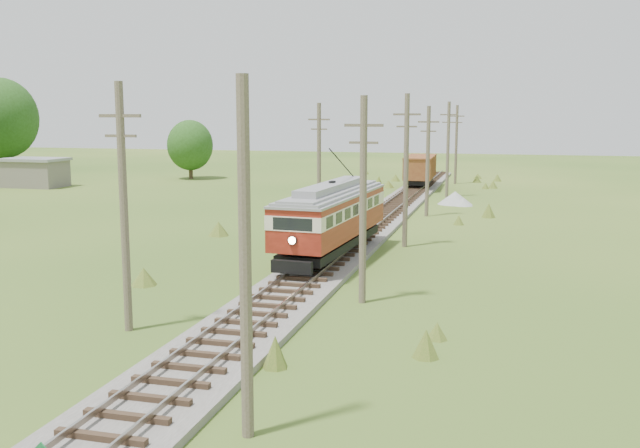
# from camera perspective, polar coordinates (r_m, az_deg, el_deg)

# --- Properties ---
(railbed_main) EXTENTS (3.60, 96.00, 0.57)m
(railbed_main) POSITION_cam_1_polar(r_m,az_deg,el_deg) (46.14, 3.38, -0.73)
(railbed_main) COLOR #605B54
(railbed_main) RESTS_ON ground
(streetcar) EXTENTS (3.58, 12.18, 5.52)m
(streetcar) POSITION_cam_1_polar(r_m,az_deg,el_deg) (38.03, 0.97, 0.86)
(streetcar) COLOR black
(streetcar) RESTS_ON ground
(gondola) EXTENTS (3.09, 8.70, 2.86)m
(gondola) POSITION_cam_1_polar(r_m,az_deg,el_deg) (75.32, 8.02, 4.42)
(gondola) COLOR black
(gondola) RESTS_ON ground
(gravel_pile) EXTENTS (3.09, 3.28, 1.12)m
(gravel_pile) POSITION_cam_1_polar(r_m,az_deg,el_deg) (62.92, 10.85, 2.02)
(gravel_pile) COLOR gray
(gravel_pile) RESTS_ON ground
(utility_pole_r_1) EXTENTS (0.30, 0.30, 8.80)m
(utility_pole_r_1) POSITION_cam_1_polar(r_m,az_deg,el_deg) (17.05, -6.00, -3.04)
(utility_pole_r_1) COLOR brown
(utility_pole_r_1) RESTS_ON ground
(utility_pole_r_2) EXTENTS (1.60, 0.30, 8.60)m
(utility_pole_r_2) POSITION_cam_1_polar(r_m,az_deg,el_deg) (29.36, 3.47, 2.07)
(utility_pole_r_2) COLOR brown
(utility_pole_r_2) RESTS_ON ground
(utility_pole_r_3) EXTENTS (1.60, 0.30, 9.00)m
(utility_pole_r_3) POSITION_cam_1_polar(r_m,az_deg,el_deg) (42.11, 6.89, 4.38)
(utility_pole_r_3) COLOR brown
(utility_pole_r_3) RESTS_ON ground
(utility_pole_r_4) EXTENTS (1.60, 0.30, 8.40)m
(utility_pole_r_4) POSITION_cam_1_polar(r_m,az_deg,el_deg) (55.02, 8.61, 5.08)
(utility_pole_r_4) COLOR brown
(utility_pole_r_4) RESTS_ON ground
(utility_pole_r_5) EXTENTS (1.60, 0.30, 8.90)m
(utility_pole_r_5) POSITION_cam_1_polar(r_m,az_deg,el_deg) (67.88, 10.20, 5.97)
(utility_pole_r_5) COLOR brown
(utility_pole_r_5) RESTS_ON ground
(utility_pole_r_6) EXTENTS (1.60, 0.30, 8.70)m
(utility_pole_r_6) POSITION_cam_1_polar(r_m,az_deg,el_deg) (80.85, 10.85, 6.33)
(utility_pole_r_6) COLOR brown
(utility_pole_r_6) RESTS_ON ground
(utility_pole_l_a) EXTENTS (1.60, 0.30, 9.00)m
(utility_pole_l_a) POSITION_cam_1_polar(r_m,az_deg,el_deg) (26.40, -15.43, 1.44)
(utility_pole_l_a) COLOR brown
(utility_pole_l_a) RESTS_ON ground
(utility_pole_l_b) EXTENTS (1.60, 0.30, 8.60)m
(utility_pole_l_b) POSITION_cam_1_polar(r_m,az_deg,el_deg) (52.48, -0.08, 5.11)
(utility_pole_l_b) COLOR brown
(utility_pole_l_b) RESTS_ON ground
(tree_left_5) EXTENTS (9.66, 9.66, 12.44)m
(tree_left_5) POSITION_cam_1_polar(r_m,az_deg,el_deg) (103.58, -24.19, 7.72)
(tree_left_5) COLOR #38281C
(tree_left_5) RESTS_ON ground
(tree_mid_a) EXTENTS (5.46, 5.46, 7.03)m
(tree_mid_a) POSITION_cam_1_polar(r_m,az_deg,el_deg) (86.97, -10.35, 6.22)
(tree_mid_a) COLOR #38281C
(tree_mid_a) RESTS_ON ground
(shed) EXTENTS (6.40, 4.40, 3.10)m
(shed) POSITION_cam_1_polar(r_m,az_deg,el_deg) (82.16, -21.83, 3.86)
(shed) COLOR slate
(shed) RESTS_ON ground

